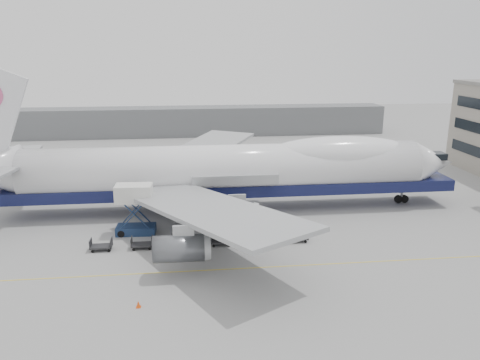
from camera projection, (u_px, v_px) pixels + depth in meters
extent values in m
plane|color=gray|center=(235.00, 244.00, 52.16)|extent=(260.00, 260.00, 0.00)
cube|color=gold|center=(241.00, 269.00, 46.42)|extent=(60.00, 0.15, 0.01)
cube|color=slate|center=(167.00, 122.00, 117.10)|extent=(110.00, 8.00, 7.00)
cylinder|color=white|center=(225.00, 169.00, 62.10)|extent=(52.00, 6.40, 6.40)
cube|color=#11153F|center=(233.00, 187.00, 62.90)|extent=(60.00, 5.76, 1.50)
cone|color=white|center=(432.00, 163.00, 65.25)|extent=(6.00, 6.40, 6.40)
ellipsoid|color=white|center=(340.00, 153.00, 63.32)|extent=(20.67, 5.78, 4.56)
cube|color=#9EA0A3|center=(208.00, 209.00, 48.28)|extent=(20.35, 26.74, 2.26)
cube|color=#9EA0A3|center=(200.00, 151.00, 75.60)|extent=(20.35, 26.74, 2.26)
cylinder|color=#595B60|center=(182.00, 158.00, 80.38)|extent=(4.80, 2.60, 2.60)
cylinder|color=#595B60|center=(220.00, 170.00, 72.43)|extent=(4.80, 2.60, 2.60)
cylinder|color=#595B60|center=(233.00, 214.00, 53.29)|extent=(4.80, 2.60, 2.60)
cylinder|color=#595B60|center=(179.00, 249.00, 44.03)|extent=(4.80, 2.60, 2.60)
cylinder|color=slate|center=(402.00, 194.00, 66.02)|extent=(0.36, 0.36, 2.50)
cylinder|color=black|center=(401.00, 199.00, 66.21)|extent=(1.10, 0.45, 1.10)
cylinder|color=slate|center=(204.00, 208.00, 60.11)|extent=(0.36, 0.36, 2.50)
cylinder|color=black|center=(204.00, 214.00, 60.30)|extent=(1.10, 0.45, 1.10)
cylinder|color=slate|center=(203.00, 195.00, 65.85)|extent=(0.36, 0.36, 2.50)
cylinder|color=black|center=(203.00, 199.00, 66.04)|extent=(1.10, 0.45, 1.10)
cube|color=navy|center=(136.00, 230.00, 55.12)|extent=(4.63, 2.37, 1.00)
cube|color=silver|center=(134.00, 193.00, 53.90)|extent=(4.27, 2.53, 2.00)
cube|color=navy|center=(134.00, 214.00, 53.54)|extent=(3.25, 0.26, 3.59)
cube|color=navy|center=(136.00, 208.00, 55.45)|extent=(3.25, 0.26, 3.59)
cube|color=slate|center=(135.00, 190.00, 55.29)|extent=(2.22, 1.18, 0.15)
cylinder|color=black|center=(121.00, 234.00, 54.10)|extent=(0.82, 0.32, 0.82)
cylinder|color=black|center=(123.00, 228.00, 55.83)|extent=(0.82, 0.32, 0.82)
cylinder|color=black|center=(150.00, 233.00, 54.45)|extent=(0.82, 0.32, 0.82)
cylinder|color=black|center=(151.00, 227.00, 56.19)|extent=(0.82, 0.32, 0.82)
cone|color=#DE450B|center=(138.00, 304.00, 39.40)|extent=(0.39, 0.39, 0.61)
cube|color=#DE450B|center=(139.00, 307.00, 39.48)|extent=(0.41, 0.41, 0.03)
cube|color=#2D2D30|center=(101.00, 246.00, 50.54)|extent=(2.30, 1.35, 0.18)
cube|color=#2D2D30|center=(91.00, 243.00, 50.31)|extent=(0.08, 1.35, 0.90)
cube|color=#2D2D30|center=(111.00, 242.00, 50.55)|extent=(0.08, 1.35, 0.90)
cylinder|color=black|center=(93.00, 251.00, 50.00)|extent=(0.30, 0.12, 0.30)
cylinder|color=black|center=(94.00, 247.00, 51.06)|extent=(0.30, 0.12, 0.30)
cylinder|color=black|center=(109.00, 251.00, 50.19)|extent=(0.30, 0.12, 0.30)
cylinder|color=black|center=(110.00, 246.00, 51.24)|extent=(0.30, 0.12, 0.30)
cube|color=#2D2D30|center=(142.00, 245.00, 51.01)|extent=(2.30, 1.35, 0.18)
cube|color=#2D2D30|center=(131.00, 242.00, 50.78)|extent=(0.08, 1.35, 0.90)
cube|color=#2D2D30|center=(152.00, 241.00, 51.02)|extent=(0.08, 1.35, 0.90)
cylinder|color=black|center=(134.00, 249.00, 50.47)|extent=(0.30, 0.12, 0.30)
cylinder|color=black|center=(135.00, 245.00, 51.53)|extent=(0.30, 0.12, 0.30)
cylinder|color=black|center=(150.00, 249.00, 50.66)|extent=(0.30, 0.12, 0.30)
cylinder|color=black|center=(150.00, 245.00, 51.71)|extent=(0.30, 0.12, 0.30)
cube|color=#2D2D30|center=(182.00, 243.00, 51.48)|extent=(2.30, 1.35, 0.18)
cube|color=#2D2D30|center=(172.00, 240.00, 51.25)|extent=(0.08, 1.35, 0.90)
cube|color=#2D2D30|center=(192.00, 239.00, 51.49)|extent=(0.08, 1.35, 0.90)
cylinder|color=black|center=(174.00, 248.00, 50.94)|extent=(0.30, 0.12, 0.30)
cylinder|color=black|center=(174.00, 244.00, 52.00)|extent=(0.30, 0.12, 0.30)
cylinder|color=black|center=(190.00, 247.00, 51.13)|extent=(0.30, 0.12, 0.30)
cylinder|color=black|center=(190.00, 243.00, 52.18)|extent=(0.30, 0.12, 0.30)
cube|color=#2D2D30|center=(221.00, 241.00, 51.95)|extent=(2.30, 1.35, 0.18)
cube|color=#2D2D30|center=(211.00, 238.00, 51.72)|extent=(0.08, 1.35, 0.90)
cube|color=#2D2D30|center=(231.00, 237.00, 51.96)|extent=(0.08, 1.35, 0.90)
cylinder|color=black|center=(214.00, 246.00, 51.41)|extent=(0.30, 0.12, 0.30)
cylinder|color=black|center=(213.00, 242.00, 52.47)|extent=(0.30, 0.12, 0.30)
cylinder|color=black|center=(229.00, 245.00, 51.60)|extent=(0.30, 0.12, 0.30)
cylinder|color=black|center=(228.00, 241.00, 52.65)|extent=(0.30, 0.12, 0.30)
cube|color=#2D2D30|center=(259.00, 239.00, 52.42)|extent=(2.30, 1.35, 0.18)
cube|color=#2D2D30|center=(250.00, 236.00, 52.19)|extent=(0.08, 1.35, 0.90)
cube|color=#2D2D30|center=(269.00, 236.00, 52.43)|extent=(0.08, 1.35, 0.90)
cylinder|color=black|center=(253.00, 244.00, 51.88)|extent=(0.30, 0.12, 0.30)
cylinder|color=black|center=(251.00, 240.00, 52.94)|extent=(0.30, 0.12, 0.30)
cylinder|color=black|center=(268.00, 243.00, 52.07)|extent=(0.30, 0.12, 0.30)
cylinder|color=black|center=(266.00, 240.00, 53.12)|extent=(0.30, 0.12, 0.30)
cube|color=#2D2D30|center=(297.00, 238.00, 52.89)|extent=(2.30, 1.35, 0.18)
cube|color=#2D2D30|center=(288.00, 235.00, 52.66)|extent=(0.08, 1.35, 0.90)
cube|color=#2D2D30|center=(307.00, 234.00, 52.90)|extent=(0.08, 1.35, 0.90)
cylinder|color=black|center=(291.00, 242.00, 52.35)|extent=(0.30, 0.12, 0.30)
cylinder|color=black|center=(289.00, 238.00, 53.40)|extent=(0.30, 0.12, 0.30)
cylinder|color=black|center=(306.00, 242.00, 52.54)|extent=(0.30, 0.12, 0.30)
cylinder|color=black|center=(303.00, 238.00, 53.59)|extent=(0.30, 0.12, 0.30)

